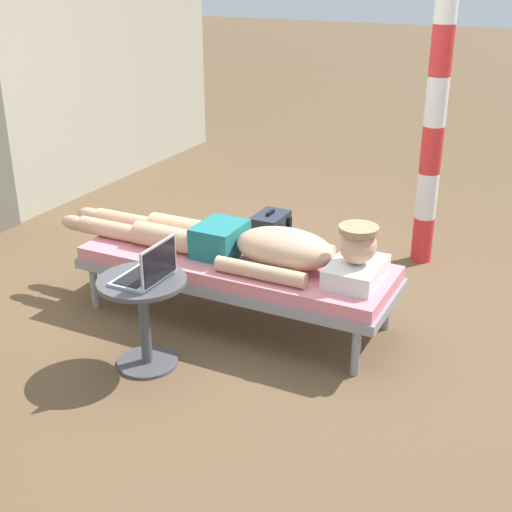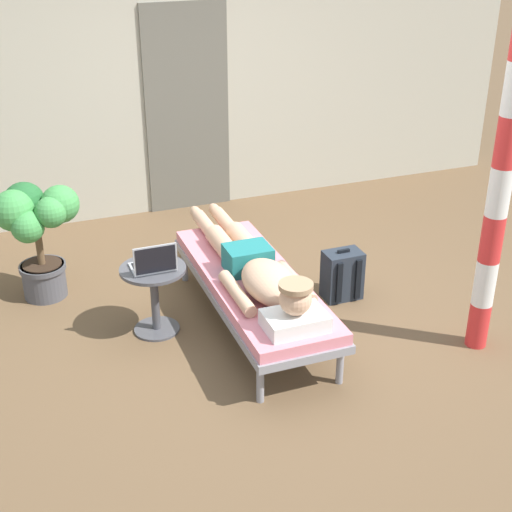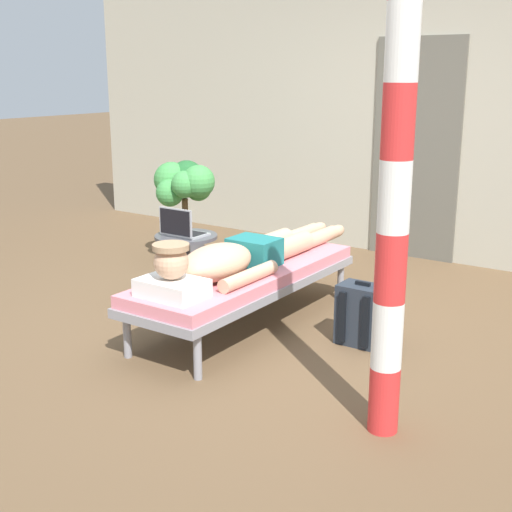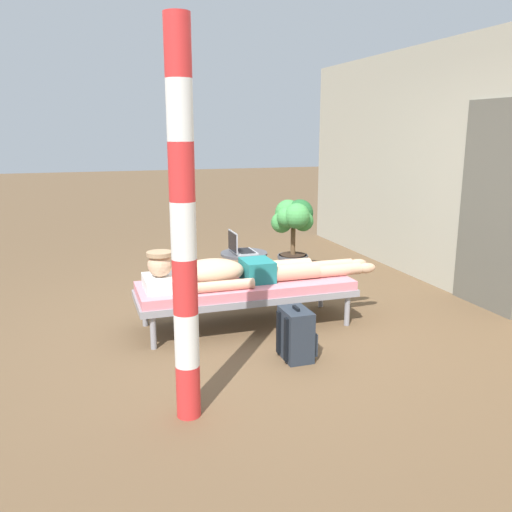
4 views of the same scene
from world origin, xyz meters
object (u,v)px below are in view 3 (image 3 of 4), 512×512
at_px(person_reclining, 238,257).
at_px(laptop, 181,229).
at_px(lounge_chair, 246,278).
at_px(backpack, 362,315).
at_px(potted_plant, 185,197).
at_px(porch_post, 394,197).
at_px(side_table, 187,256).

relative_size(person_reclining, laptop, 7.00).
distance_m(lounge_chair, backpack, 0.85).
xyz_separation_m(potted_plant, porch_post, (2.82, -1.84, 0.56)).
xyz_separation_m(lounge_chair, person_reclining, (-0.00, -0.09, 0.17)).
height_order(lounge_chair, side_table, side_table).
distance_m(lounge_chair, porch_post, 1.83).
bearing_deg(laptop, person_reclining, -18.69).
relative_size(side_table, potted_plant, 0.56).
distance_m(side_table, potted_plant, 1.13).
height_order(person_reclining, porch_post, porch_post).
height_order(side_table, porch_post, porch_post).
bearing_deg(laptop, lounge_chair, -11.51).
relative_size(lounge_chair, person_reclining, 0.90).
bearing_deg(potted_plant, backpack, -21.30).
height_order(side_table, laptop, laptop).
distance_m(side_table, porch_post, 2.48).
height_order(lounge_chair, person_reclining, person_reclining).
distance_m(person_reclining, backpack, 0.91).
bearing_deg(backpack, lounge_chair, -169.17).
distance_m(lounge_chair, laptop, 0.75).
bearing_deg(potted_plant, porch_post, -33.06).
xyz_separation_m(person_reclining, side_table, (-0.70, 0.29, -0.16)).
distance_m(person_reclining, potted_plant, 1.80).
bearing_deg(laptop, side_table, 90.00).
bearing_deg(lounge_chair, porch_post, -29.91).
bearing_deg(side_table, potted_plant, 130.64).
bearing_deg(backpack, potted_plant, 158.70).
bearing_deg(porch_post, laptop, 155.64).
height_order(person_reclining, laptop, laptop).
xyz_separation_m(side_table, porch_post, (2.11, -1.01, 0.82)).
xyz_separation_m(laptop, porch_post, (2.11, -0.96, 0.60)).
bearing_deg(lounge_chair, laptop, 168.49).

